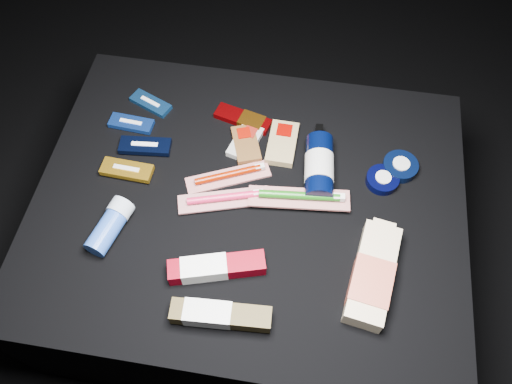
# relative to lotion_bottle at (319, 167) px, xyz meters

# --- Properties ---
(ground) EXTENTS (3.00, 3.00, 0.00)m
(ground) POSITION_rel_lotion_bottle_xyz_m (-0.15, -0.09, -0.43)
(ground) COLOR black
(ground) RESTS_ON ground
(cloth_table) EXTENTS (0.98, 0.78, 0.40)m
(cloth_table) POSITION_rel_lotion_bottle_xyz_m (-0.15, -0.09, -0.23)
(cloth_table) COLOR black
(cloth_table) RESTS_ON ground
(luna_bar_0) EXTENTS (0.12, 0.08, 0.01)m
(luna_bar_0) POSITION_rel_lotion_bottle_xyz_m (-0.44, 0.15, -0.03)
(luna_bar_0) COLOR #194C8D
(luna_bar_0) RESTS_ON cloth_table
(luna_bar_1) EXTENTS (0.11, 0.05, 0.01)m
(luna_bar_1) POSITION_rel_lotion_bottle_xyz_m (-0.47, 0.07, -0.02)
(luna_bar_1) COLOR #1A48B5
(luna_bar_1) RESTS_ON cloth_table
(luna_bar_2) EXTENTS (0.13, 0.06, 0.02)m
(luna_bar_2) POSITION_rel_lotion_bottle_xyz_m (-0.42, 0.01, -0.02)
(luna_bar_2) COLOR black
(luna_bar_2) RESTS_ON cloth_table
(luna_bar_3) EXTENTS (0.12, 0.05, 0.02)m
(luna_bar_3) POSITION_rel_lotion_bottle_xyz_m (-0.44, -0.07, -0.02)
(luna_bar_3) COLOR gold
(luna_bar_3) RESTS_ON cloth_table
(clif_bar_0) EXTENTS (0.09, 0.12, 0.02)m
(clif_bar_0) POSITION_rel_lotion_bottle_xyz_m (-0.18, 0.06, -0.02)
(clif_bar_0) COLOR brown
(clif_bar_0) RESTS_ON cloth_table
(clif_bar_1) EXTENTS (0.08, 0.11, 0.02)m
(clif_bar_1) POSITION_rel_lotion_bottle_xyz_m (-0.18, 0.07, -0.02)
(clif_bar_1) COLOR #A1A29C
(clif_bar_1) RESTS_ON cloth_table
(clif_bar_2) EXTENTS (0.07, 0.12, 0.02)m
(clif_bar_2) POSITION_rel_lotion_bottle_xyz_m (-0.09, 0.08, -0.02)
(clif_bar_2) COLOR #9A8453
(clif_bar_2) RESTS_ON cloth_table
(power_bar) EXTENTS (0.15, 0.08, 0.02)m
(power_bar) POSITION_rel_lotion_bottle_xyz_m (-0.19, 0.13, -0.02)
(power_bar) COLOR #7E0406
(power_bar) RESTS_ON cloth_table
(lotion_bottle) EXTENTS (0.08, 0.21, 0.07)m
(lotion_bottle) POSITION_rel_lotion_bottle_xyz_m (0.00, 0.00, 0.00)
(lotion_bottle) COLOR black
(lotion_bottle) RESTS_ON cloth_table
(cream_tin_upper) EXTENTS (0.08, 0.08, 0.03)m
(cream_tin_upper) POSITION_rel_lotion_bottle_xyz_m (0.19, 0.05, -0.02)
(cream_tin_upper) COLOR black
(cream_tin_upper) RESTS_ON cloth_table
(cream_tin_lower) EXTENTS (0.08, 0.08, 0.02)m
(cream_tin_lower) POSITION_rel_lotion_bottle_xyz_m (0.15, 0.00, -0.02)
(cream_tin_lower) COLOR black
(cream_tin_lower) RESTS_ON cloth_table
(bodywash_bottle) EXTENTS (0.11, 0.24, 0.05)m
(bodywash_bottle) POSITION_rel_lotion_bottle_xyz_m (0.13, -0.24, -0.01)
(bodywash_bottle) COLOR beige
(bodywash_bottle) RESTS_ON cloth_table
(deodorant_stick) EXTENTS (0.08, 0.14, 0.05)m
(deodorant_stick) POSITION_rel_lotion_bottle_xyz_m (-0.43, -0.22, -0.01)
(deodorant_stick) COLOR #264EAA
(deodorant_stick) RESTS_ON cloth_table
(toothbrush_pack_0) EXTENTS (0.20, 0.12, 0.02)m
(toothbrush_pack_0) POSITION_rel_lotion_bottle_xyz_m (-0.20, -0.04, -0.02)
(toothbrush_pack_0) COLOR #BCB4B0
(toothbrush_pack_0) RESTS_ON cloth_table
(toothbrush_pack_1) EXTENTS (0.21, 0.10, 0.02)m
(toothbrush_pack_1) POSITION_rel_lotion_bottle_xyz_m (-0.20, -0.11, -0.02)
(toothbrush_pack_1) COLOR beige
(toothbrush_pack_1) RESTS_ON cloth_table
(toothbrush_pack_2) EXTENTS (0.23, 0.07, 0.03)m
(toothbrush_pack_2) POSITION_rel_lotion_bottle_xyz_m (-0.03, -0.08, -0.01)
(toothbrush_pack_2) COLOR #BBB5AF
(toothbrush_pack_2) RESTS_ON cloth_table
(toothpaste_carton_red) EXTENTS (0.20, 0.10, 0.04)m
(toothpaste_carton_red) POSITION_rel_lotion_bottle_xyz_m (-0.19, -0.27, -0.01)
(toothpaste_carton_red) COLOR #75000E
(toothpaste_carton_red) RESTS_ON cloth_table
(toothpaste_carton_green) EXTENTS (0.20, 0.06, 0.04)m
(toothpaste_carton_green) POSITION_rel_lotion_bottle_xyz_m (-0.17, -0.37, -0.01)
(toothpaste_carton_green) COLOR #3D3113
(toothpaste_carton_green) RESTS_ON cloth_table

